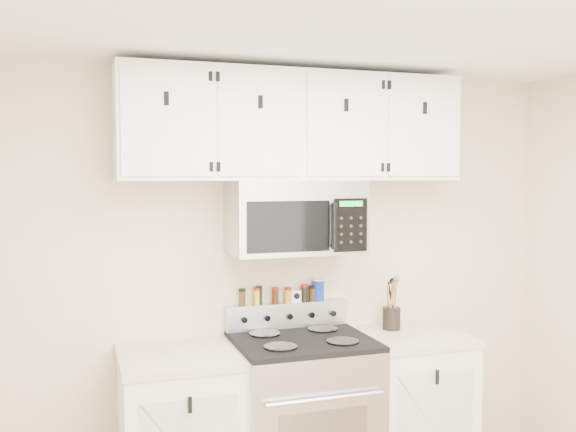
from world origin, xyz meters
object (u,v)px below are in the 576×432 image
at_px(range, 303,418).
at_px(microwave, 296,217).
at_px(utensil_crock, 391,316).
at_px(salt_canister, 318,290).

height_order(range, microwave, microwave).
bearing_deg(microwave, utensil_crock, 1.25).
distance_m(range, utensil_crock, 0.83).
bearing_deg(microwave, range, -90.23).
distance_m(range, salt_canister, 0.76).
distance_m(microwave, salt_canister, 0.53).
distance_m(range, microwave, 1.15).
bearing_deg(range, microwave, 89.77).
bearing_deg(utensil_crock, range, -167.44).
bearing_deg(utensil_crock, salt_canister, 161.70).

